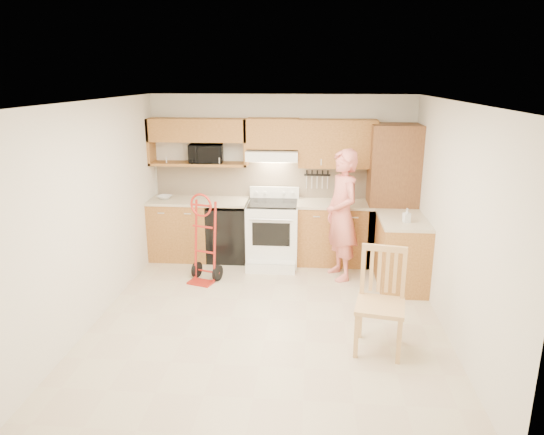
# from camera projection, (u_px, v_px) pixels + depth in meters

# --- Properties ---
(floor) EXTENTS (4.00, 4.50, 0.02)m
(floor) POSITION_uv_depth(u_px,v_px,m) (268.00, 319.00, 5.82)
(floor) COLOR #C5B797
(floor) RESTS_ON ground
(ceiling) EXTENTS (4.00, 4.50, 0.02)m
(ceiling) POSITION_uv_depth(u_px,v_px,m) (268.00, 100.00, 5.13)
(ceiling) COLOR white
(ceiling) RESTS_ON ground
(wall_back) EXTENTS (4.00, 0.02, 2.50)m
(wall_back) POSITION_uv_depth(u_px,v_px,m) (282.00, 177.00, 7.64)
(wall_back) COLOR silver
(wall_back) RESTS_ON ground
(wall_front) EXTENTS (4.00, 0.02, 2.50)m
(wall_front) POSITION_uv_depth(u_px,v_px,m) (238.00, 309.00, 3.31)
(wall_front) COLOR silver
(wall_front) RESTS_ON ground
(wall_left) EXTENTS (0.02, 4.50, 2.50)m
(wall_left) POSITION_uv_depth(u_px,v_px,m) (93.00, 213.00, 5.64)
(wall_left) COLOR silver
(wall_left) RESTS_ON ground
(wall_right) EXTENTS (0.02, 4.50, 2.50)m
(wall_right) POSITION_uv_depth(u_px,v_px,m) (454.00, 221.00, 5.31)
(wall_right) COLOR silver
(wall_right) RESTS_ON ground
(backsplash) EXTENTS (3.92, 0.03, 0.55)m
(backsplash) POSITION_uv_depth(u_px,v_px,m) (281.00, 181.00, 7.63)
(backsplash) COLOR beige
(backsplash) RESTS_ON wall_back
(lower_cab_left) EXTENTS (0.90, 0.60, 0.90)m
(lower_cab_left) POSITION_uv_depth(u_px,v_px,m) (181.00, 230.00, 7.69)
(lower_cab_left) COLOR #B1773B
(lower_cab_left) RESTS_ON ground
(dishwasher) EXTENTS (0.60, 0.60, 0.85)m
(dishwasher) POSITION_uv_depth(u_px,v_px,m) (228.00, 232.00, 7.63)
(dishwasher) COLOR black
(dishwasher) RESTS_ON ground
(lower_cab_right) EXTENTS (1.14, 0.60, 0.90)m
(lower_cab_right) POSITION_uv_depth(u_px,v_px,m) (334.00, 234.00, 7.50)
(lower_cab_right) COLOR #B1773B
(lower_cab_right) RESTS_ON ground
(countertop_left) EXTENTS (1.50, 0.63, 0.04)m
(countertop_left) POSITION_uv_depth(u_px,v_px,m) (199.00, 201.00, 7.53)
(countertop_left) COLOR beige
(countertop_left) RESTS_ON lower_cab_left
(countertop_right) EXTENTS (1.14, 0.63, 0.04)m
(countertop_right) POSITION_uv_depth(u_px,v_px,m) (335.00, 204.00, 7.37)
(countertop_right) COLOR beige
(countertop_right) RESTS_ON lower_cab_right
(cab_return_right) EXTENTS (0.60, 1.00, 0.90)m
(cab_return_right) POSITION_uv_depth(u_px,v_px,m) (401.00, 253.00, 6.66)
(cab_return_right) COLOR #B1773B
(cab_return_right) RESTS_ON ground
(countertop_return) EXTENTS (0.63, 1.00, 0.04)m
(countertop_return) POSITION_uv_depth(u_px,v_px,m) (404.00, 220.00, 6.53)
(countertop_return) COLOR beige
(countertop_return) RESTS_ON cab_return_right
(pantry_tall) EXTENTS (0.70, 0.60, 2.10)m
(pantry_tall) POSITION_uv_depth(u_px,v_px,m) (392.00, 196.00, 7.26)
(pantry_tall) COLOR brown
(pantry_tall) RESTS_ON ground
(upper_cab_left) EXTENTS (1.50, 0.33, 0.34)m
(upper_cab_left) POSITION_uv_depth(u_px,v_px,m) (198.00, 130.00, 7.37)
(upper_cab_left) COLOR #B1773B
(upper_cab_left) RESTS_ON wall_back
(upper_shelf_mw) EXTENTS (1.50, 0.33, 0.04)m
(upper_shelf_mw) POSITION_uv_depth(u_px,v_px,m) (199.00, 164.00, 7.51)
(upper_shelf_mw) COLOR #B1773B
(upper_shelf_mw) RESTS_ON wall_back
(upper_cab_center) EXTENTS (0.76, 0.33, 0.44)m
(upper_cab_center) POSITION_uv_depth(u_px,v_px,m) (273.00, 133.00, 7.29)
(upper_cab_center) COLOR #B1773B
(upper_cab_center) RESTS_ON wall_back
(upper_cab_right) EXTENTS (1.14, 0.33, 0.70)m
(upper_cab_right) POSITION_uv_depth(u_px,v_px,m) (337.00, 144.00, 7.25)
(upper_cab_right) COLOR #B1773B
(upper_cab_right) RESTS_ON wall_back
(range_hood) EXTENTS (0.76, 0.46, 0.14)m
(range_hood) POSITION_uv_depth(u_px,v_px,m) (273.00, 155.00, 7.31)
(range_hood) COLOR white
(range_hood) RESTS_ON wall_back
(knife_strip) EXTENTS (0.40, 0.05, 0.29)m
(knife_strip) POSITION_uv_depth(u_px,v_px,m) (317.00, 179.00, 7.54)
(knife_strip) COLOR black
(knife_strip) RESTS_ON backsplash
(microwave) EXTENTS (0.54, 0.39, 0.28)m
(microwave) POSITION_uv_depth(u_px,v_px,m) (206.00, 153.00, 7.46)
(microwave) COLOR black
(microwave) RESTS_ON upper_shelf_mw
(range) EXTENTS (0.76, 1.00, 1.12)m
(range) POSITION_uv_depth(u_px,v_px,m) (273.00, 228.00, 7.39)
(range) COLOR white
(range) RESTS_ON ground
(person) EXTENTS (0.65, 0.78, 1.82)m
(person) POSITION_uv_depth(u_px,v_px,m) (342.00, 215.00, 6.79)
(person) COLOR #D76E65
(person) RESTS_ON ground
(hand_truck) EXTENTS (0.55, 0.52, 1.13)m
(hand_truck) POSITION_uv_depth(u_px,v_px,m) (203.00, 243.00, 6.74)
(hand_truck) COLOR #B02419
(hand_truck) RESTS_ON ground
(dining_chair) EXTENTS (0.57, 0.61, 1.08)m
(dining_chair) POSITION_uv_depth(u_px,v_px,m) (381.00, 302.00, 5.02)
(dining_chair) COLOR tan
(dining_chair) RESTS_ON ground
(soap_bottle) EXTENTS (0.10, 0.10, 0.18)m
(soap_bottle) POSITION_uv_depth(u_px,v_px,m) (407.00, 215.00, 6.34)
(soap_bottle) COLOR white
(soap_bottle) RESTS_ON countertop_return
(bowl) EXTENTS (0.26, 0.26, 0.05)m
(bowl) POSITION_uv_depth(u_px,v_px,m) (164.00, 197.00, 7.56)
(bowl) COLOR white
(bowl) RESTS_ON countertop_left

